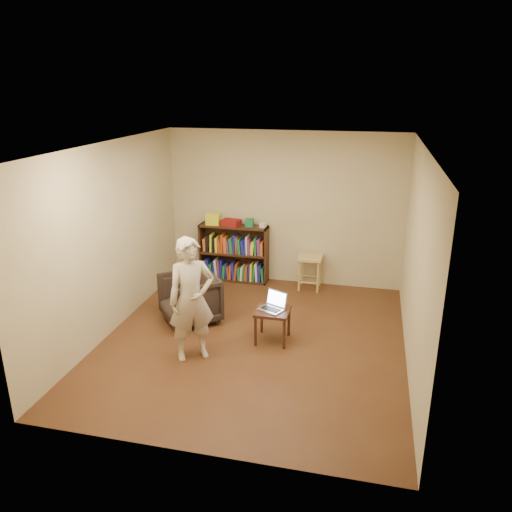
% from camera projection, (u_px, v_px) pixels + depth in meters
% --- Properties ---
extents(floor, '(4.50, 4.50, 0.00)m').
position_uv_depth(floor, '(253.00, 340.00, 6.78)').
color(floor, '#492717').
rests_on(floor, ground).
extents(ceiling, '(4.50, 4.50, 0.00)m').
position_uv_depth(ceiling, '(253.00, 146.00, 5.93)').
color(ceiling, white).
rests_on(ceiling, wall_back).
extents(wall_back, '(4.00, 0.00, 4.00)m').
position_uv_depth(wall_back, '(284.00, 209.00, 8.43)').
color(wall_back, beige).
rests_on(wall_back, floor).
extents(wall_left, '(0.00, 4.50, 4.50)m').
position_uv_depth(wall_left, '(111.00, 239.00, 6.79)').
color(wall_left, beige).
rests_on(wall_left, floor).
extents(wall_right, '(0.00, 4.50, 4.50)m').
position_uv_depth(wall_right, '(417.00, 262.00, 5.93)').
color(wall_right, beige).
rests_on(wall_right, floor).
extents(bookshelf, '(1.20, 0.30, 1.00)m').
position_uv_depth(bookshelf, '(234.00, 256.00, 8.75)').
color(bookshelf, black).
rests_on(bookshelf, floor).
extents(box_yellow, '(0.24, 0.18, 0.19)m').
position_uv_depth(box_yellow, '(213.00, 219.00, 8.59)').
color(box_yellow, yellow).
rests_on(box_yellow, bookshelf).
extents(red_cloth, '(0.35, 0.29, 0.10)m').
position_uv_depth(red_cloth, '(231.00, 223.00, 8.54)').
color(red_cloth, maroon).
rests_on(red_cloth, bookshelf).
extents(box_green, '(0.14, 0.14, 0.13)m').
position_uv_depth(box_green, '(249.00, 223.00, 8.48)').
color(box_green, '#1D6D40').
rests_on(box_green, bookshelf).
extents(box_white, '(0.12, 0.12, 0.08)m').
position_uv_depth(box_white, '(263.00, 225.00, 8.43)').
color(box_white, silver).
rests_on(box_white, bookshelf).
extents(stool, '(0.40, 0.40, 0.57)m').
position_uv_depth(stool, '(310.00, 263.00, 8.36)').
color(stool, tan).
rests_on(stool, floor).
extents(armchair, '(1.07, 1.07, 0.70)m').
position_uv_depth(armchair, '(190.00, 298.00, 7.25)').
color(armchair, '#2C241D').
rests_on(armchair, floor).
extents(side_table, '(0.44, 0.44, 0.45)m').
position_uv_depth(side_table, '(273.00, 315.00, 6.67)').
color(side_table, '#321810').
rests_on(side_table, floor).
extents(laptop, '(0.40, 0.38, 0.23)m').
position_uv_depth(laptop, '(273.00, 305.00, 6.66)').
color(laptop, silver).
rests_on(laptop, side_table).
extents(person, '(0.69, 0.64, 1.59)m').
position_uv_depth(person, '(191.00, 299.00, 6.13)').
color(person, beige).
rests_on(person, floor).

